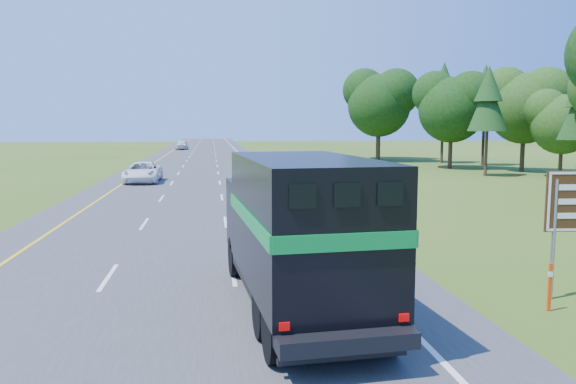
# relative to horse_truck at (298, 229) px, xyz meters

# --- Properties ---
(road) EXTENTS (15.00, 260.00, 0.04)m
(road) POSITION_rel_horse_truck_xyz_m (-3.25, 42.62, -2.01)
(road) COLOR #38383A
(road) RESTS_ON ground
(lane_markings) EXTENTS (11.15, 260.00, 0.01)m
(lane_markings) POSITION_rel_horse_truck_xyz_m (-3.25, 42.62, -1.99)
(lane_markings) COLOR yellow
(lane_markings) RESTS_ON road
(horse_truck) EXTENTS (3.20, 8.57, 3.72)m
(horse_truck) POSITION_rel_horse_truck_xyz_m (0.00, 0.00, 0.00)
(horse_truck) COLOR black
(horse_truck) RESTS_ON road
(white_suv) EXTENTS (2.67, 5.71, 1.58)m
(white_suv) POSITION_rel_horse_truck_xyz_m (-7.36, 31.82, -1.20)
(white_suv) COLOR white
(white_suv) RESTS_ON road
(far_car) EXTENTS (2.35, 5.15, 1.71)m
(far_car) POSITION_rel_horse_truck_xyz_m (-7.38, 91.37, -1.13)
(far_car) COLOR silver
(far_car) RESTS_ON road
(delineator) EXTENTS (0.10, 0.05, 1.19)m
(delineator) POSITION_rel_horse_truck_xyz_m (6.02, -0.82, -1.39)
(delineator) COLOR #FF400D
(delineator) RESTS_ON ground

